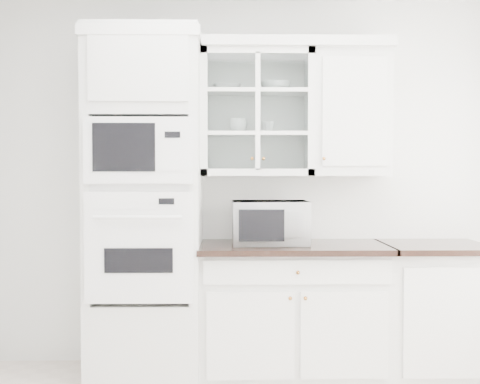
{
  "coord_description": "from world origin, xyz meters",
  "views": [
    {
      "loc": [
        -0.17,
        -2.77,
        1.43
      ],
      "look_at": [
        -0.1,
        1.05,
        1.3
      ],
      "focal_mm": 45.0,
      "sensor_mm": 36.0,
      "label": 1
    }
  ],
  "objects": [
    {
      "name": "room_shell",
      "position": [
        0.0,
        0.43,
        1.78
      ],
      "size": [
        4.0,
        3.5,
        2.7
      ],
      "color": "white",
      "rests_on": "ground"
    },
    {
      "name": "oven_column",
      "position": [
        -0.75,
        1.42,
        1.2
      ],
      "size": [
        0.76,
        0.68,
        2.4
      ],
      "color": "silver",
      "rests_on": "ground"
    },
    {
      "name": "base_cabinet_run",
      "position": [
        0.28,
        1.45,
        0.46
      ],
      "size": [
        1.32,
        0.67,
        0.92
      ],
      "color": "silver",
      "rests_on": "ground"
    },
    {
      "name": "extra_base_cabinet",
      "position": [
        1.28,
        1.45,
        0.46
      ],
      "size": [
        0.72,
        0.67,
        0.92
      ],
      "color": "silver",
      "rests_on": "ground"
    },
    {
      "name": "upper_cabinet_glass",
      "position": [
        0.03,
        1.58,
        1.85
      ],
      "size": [
        0.8,
        0.33,
        0.9
      ],
      "color": "silver",
      "rests_on": "room_shell"
    },
    {
      "name": "upper_cabinet_solid",
      "position": [
        0.71,
        1.58,
        1.85
      ],
      "size": [
        0.55,
        0.33,
        0.9
      ],
      "primitive_type": "cube",
      "color": "silver",
      "rests_on": "room_shell"
    },
    {
      "name": "crown_molding",
      "position": [
        -0.07,
        1.56,
        2.33
      ],
      "size": [
        2.14,
        0.38,
        0.07
      ],
      "primitive_type": "cube",
      "color": "white",
      "rests_on": "room_shell"
    },
    {
      "name": "countertop_microwave",
      "position": [
        0.12,
        1.43,
        1.07
      ],
      "size": [
        0.53,
        0.45,
        0.3
      ],
      "primitive_type": "imported",
      "rotation": [
        0.0,
        0.0,
        3.16
      ],
      "color": "white",
      "rests_on": "base_cabinet_run"
    },
    {
      "name": "bowl_a",
      "position": [
        -0.18,
        1.59,
        2.03
      ],
      "size": [
        0.21,
        0.21,
        0.05
      ],
      "primitive_type": "imported",
      "rotation": [
        0.0,
        0.0,
        -0.02
      ],
      "color": "white",
      "rests_on": "upper_cabinet_glass"
    },
    {
      "name": "bowl_b",
      "position": [
        0.17,
        1.6,
        2.04
      ],
      "size": [
        0.24,
        0.24,
        0.07
      ],
      "primitive_type": "imported",
      "rotation": [
        0.0,
        0.0,
        0.12
      ],
      "color": "white",
      "rests_on": "upper_cabinet_glass"
    },
    {
      "name": "cup_a",
      "position": [
        -0.1,
        1.57,
        1.76
      ],
      "size": [
        0.13,
        0.13,
        0.1
      ],
      "primitive_type": "imported",
      "rotation": [
        0.0,
        0.0,
        -0.05
      ],
      "color": "white",
      "rests_on": "upper_cabinet_glass"
    },
    {
      "name": "cup_b",
      "position": [
        0.11,
        1.57,
        1.75
      ],
      "size": [
        0.1,
        0.1,
        0.08
      ],
      "primitive_type": "imported",
      "rotation": [
        0.0,
        0.0,
        0.21
      ],
      "color": "white",
      "rests_on": "upper_cabinet_glass"
    }
  ]
}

